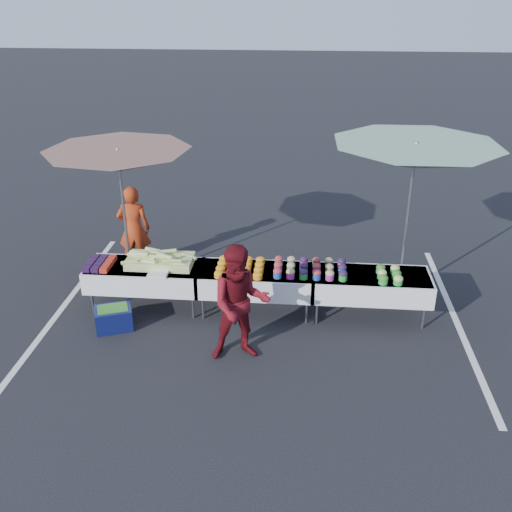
# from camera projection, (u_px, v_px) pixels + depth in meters

# --- Properties ---
(ground) EXTENTS (80.00, 80.00, 0.00)m
(ground) POSITION_uv_depth(u_px,v_px,m) (256.00, 311.00, 9.33)
(ground) COLOR black
(stripe_left) EXTENTS (0.10, 5.00, 0.00)m
(stripe_left) POSITION_uv_depth(u_px,v_px,m) (67.00, 302.00, 9.58)
(stripe_left) COLOR silver
(stripe_left) RESTS_ON ground
(stripe_right) EXTENTS (0.10, 5.00, 0.00)m
(stripe_right) POSITION_uv_depth(u_px,v_px,m) (456.00, 320.00, 9.08)
(stripe_right) COLOR silver
(stripe_right) RESTS_ON ground
(table_left) EXTENTS (1.86, 0.81, 0.75)m
(table_left) POSITION_uv_depth(u_px,v_px,m) (145.00, 275.00, 9.22)
(table_left) COLOR white
(table_left) RESTS_ON ground
(table_center) EXTENTS (1.86, 0.81, 0.75)m
(table_center) POSITION_uv_depth(u_px,v_px,m) (256.00, 280.00, 9.07)
(table_center) COLOR white
(table_center) RESTS_ON ground
(table_right) EXTENTS (1.86, 0.81, 0.75)m
(table_right) POSITION_uv_depth(u_px,v_px,m) (370.00, 284.00, 8.93)
(table_right) COLOR white
(table_right) RESTS_ON ground
(berry_punnets) EXTENTS (0.40, 0.54, 0.08)m
(berry_punnets) POSITION_uv_depth(u_px,v_px,m) (100.00, 264.00, 9.13)
(berry_punnets) COLOR black
(berry_punnets) RESTS_ON table_left
(corn_pile) EXTENTS (1.16, 0.57, 0.26)m
(corn_pile) POSITION_uv_depth(u_px,v_px,m) (160.00, 260.00, 9.12)
(corn_pile) COLOR #C9D86F
(corn_pile) RESTS_ON table_left
(plastic_bags) EXTENTS (0.30, 0.25, 0.05)m
(plastic_bags) POSITION_uv_depth(u_px,v_px,m) (158.00, 274.00, 8.84)
(plastic_bags) COLOR white
(plastic_bags) RESTS_ON table_left
(carrot_bowls) EXTENTS (0.75, 0.69, 0.11)m
(carrot_bowls) POSITION_uv_depth(u_px,v_px,m) (240.00, 267.00, 8.99)
(carrot_bowls) COLOR orange
(carrot_bowls) RESTS_ON table_center
(potato_cups) EXTENTS (1.14, 0.58, 0.16)m
(potato_cups) POSITION_uv_depth(u_px,v_px,m) (310.00, 268.00, 8.90)
(potato_cups) COLOR #21409D
(potato_cups) RESTS_ON table_right
(bean_baskets) EXTENTS (0.36, 0.50, 0.15)m
(bean_baskets) POSITION_uv_depth(u_px,v_px,m) (389.00, 274.00, 8.72)
(bean_baskets) COLOR green
(bean_baskets) RESTS_ON table_right
(vendor) EXTENTS (0.64, 0.46, 1.62)m
(vendor) POSITION_uv_depth(u_px,v_px,m) (134.00, 229.00, 10.36)
(vendor) COLOR #AF3414
(vendor) RESTS_ON ground
(customer) EXTENTS (0.96, 0.81, 1.73)m
(customer) POSITION_uv_depth(u_px,v_px,m) (240.00, 304.00, 7.84)
(customer) COLOR maroon
(customer) RESTS_ON ground
(umbrella_left) EXTENTS (2.91, 2.91, 2.46)m
(umbrella_left) POSITION_uv_depth(u_px,v_px,m) (119.00, 162.00, 9.24)
(umbrella_left) COLOR black
(umbrella_left) RESTS_ON ground
(umbrella_right) EXTENTS (3.46, 3.46, 2.69)m
(umbrella_right) POSITION_uv_depth(u_px,v_px,m) (415.00, 157.00, 8.72)
(umbrella_right) COLOR black
(umbrella_right) RESTS_ON ground
(storage_bin) EXTENTS (0.66, 0.57, 0.36)m
(storage_bin) POSITION_uv_depth(u_px,v_px,m) (114.00, 318.00, 8.79)
(storage_bin) COLOR #0E1548
(storage_bin) RESTS_ON ground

